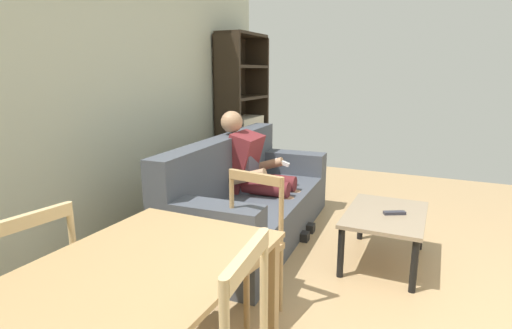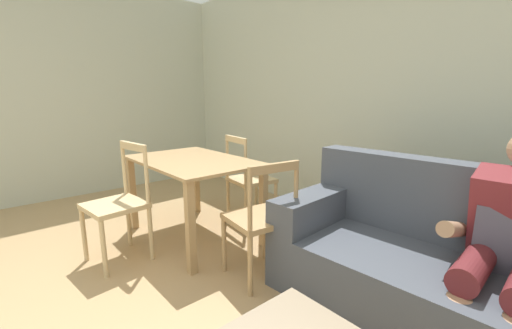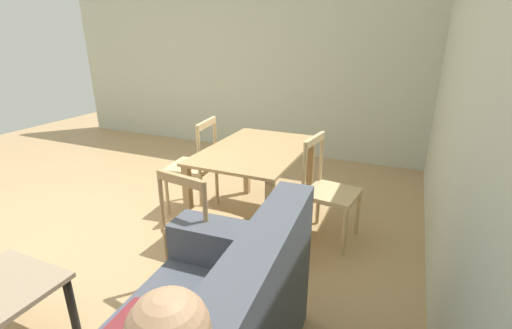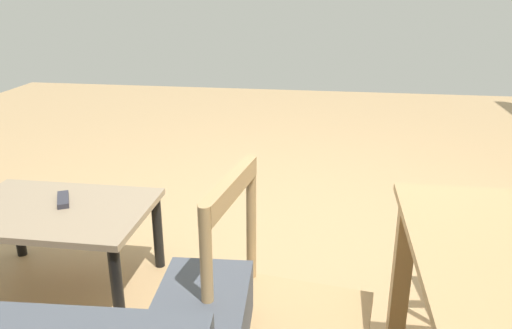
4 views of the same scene
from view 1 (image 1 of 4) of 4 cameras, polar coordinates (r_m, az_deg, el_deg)
The scene contains 9 objects.
wall_back at distance 3.36m, azimuth -27.13°, elevation 9.23°, with size 6.43×0.12×2.76m, color beige.
couch at distance 3.78m, azimuth -1.01°, elevation -5.27°, with size 2.24×0.98×0.93m.
person_lounging at distance 3.86m, azimuth -0.21°, elevation -0.94°, with size 0.61×0.93×1.16m.
coffee_table at distance 3.40m, azimuth 17.89°, elevation -7.46°, with size 0.86×0.60×0.42m.
tv_remote at distance 3.36m, azimuth 19.09°, elevation -6.51°, with size 0.05×0.17×0.02m, color #2D2D38.
bookshelf at distance 5.32m, azimuth -2.00°, elevation 4.80°, with size 0.87×0.36×1.99m.
dining_table at distance 1.77m, azimuth -17.30°, elevation -17.71°, with size 1.26×0.84×0.76m.
dining_chair_near_wall at distance 2.33m, azimuth -30.24°, elevation -16.35°, with size 0.47×0.47×0.92m.
dining_chair_facing_couch at distance 2.55m, azimuth -2.10°, elevation -11.73°, with size 0.48×0.48×0.90m.
Camera 1 is at (-2.08, 0.32, 1.52)m, focal length 28.14 mm.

